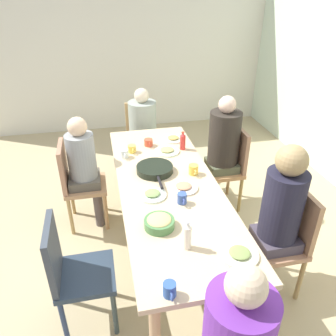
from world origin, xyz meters
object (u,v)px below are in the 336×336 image
at_px(plate_1, 167,151).
at_px(plate_2, 239,254).
at_px(plate_4, 184,187).
at_px(cup_2, 170,290).
at_px(chair_0, 229,164).
at_px(serving_pan, 155,169).
at_px(cup_5, 194,170).
at_px(person_2, 143,124).
at_px(chair_5, 72,270).
at_px(bowl_0, 159,222).
at_px(bottle_0, 183,141).
at_px(dining_table, 168,191).
at_px(cup_1, 124,154).
at_px(chair_4, 76,180).
at_px(cup_3, 149,143).
at_px(chair_2, 142,134).
at_px(plate_3, 173,139).
at_px(cup_0, 182,198).
at_px(person_4, 84,164).
at_px(chair_1, 285,237).
at_px(person_1, 280,211).
at_px(plate_0, 152,194).
at_px(person_0, 223,144).
at_px(cup_4, 132,149).
at_px(bottle_1, 187,236).

xyz_separation_m(plate_1, plate_2, (1.48, 0.14, 0.00)).
xyz_separation_m(plate_4, cup_2, (1.01, -0.34, 0.03)).
xyz_separation_m(chair_0, serving_pan, (0.38, -0.86, 0.25)).
distance_m(plate_1, cup_5, 0.49).
bearing_deg(cup_2, plate_1, 168.48).
bearing_deg(plate_4, person_2, -176.04).
bearing_deg(cup_5, chair_5, -56.29).
distance_m(bowl_0, bottle_0, 1.23).
relative_size(dining_table, serving_pan, 4.66).
xyz_separation_m(bowl_0, cup_5, (-0.64, 0.43, 0.00)).
bearing_deg(cup_1, dining_table, 29.38).
distance_m(chair_4, cup_3, 0.81).
relative_size(chair_4, cup_1, 7.81).
height_order(chair_2, plate_3, chair_2).
relative_size(chair_2, cup_0, 8.32).
distance_m(person_4, cup_1, 0.40).
bearing_deg(plate_4, chair_1, 54.48).
xyz_separation_m(person_2, cup_0, (1.76, 0.05, 0.09)).
xyz_separation_m(dining_table, plate_2, (0.91, 0.26, 0.09)).
relative_size(chair_2, plate_2, 3.75).
relative_size(plate_1, plate_2, 1.02).
bearing_deg(plate_3, person_4, -74.94).
bearing_deg(person_1, bottle_0, -160.51).
relative_size(person_2, plate_0, 5.02).
height_order(bowl_0, cup_3, bowl_0).
bearing_deg(person_4, person_0, 90.00).
relative_size(plate_4, cup_1, 2.06).
xyz_separation_m(chair_5, cup_4, (-1.23, 0.57, 0.26)).
xyz_separation_m(plate_1, bottle_1, (1.34, -0.16, 0.08)).
relative_size(chair_1, plate_3, 4.16).
xyz_separation_m(cup_3, bottle_0, (0.15, 0.32, 0.05)).
distance_m(plate_4, cup_2, 1.06).
distance_m(person_0, plate_0, 1.14).
relative_size(person_0, cup_2, 11.46).
distance_m(person_0, cup_1, 1.01).
bearing_deg(bottle_1, cup_1, -168.57).
xyz_separation_m(cup_3, bottle_1, (1.52, -0.00, 0.06)).
bearing_deg(cup_0, serving_pan, -166.55).
height_order(person_2, chair_4, person_2).
distance_m(dining_table, plate_0, 0.24).
bearing_deg(plate_3, chair_2, -161.58).
distance_m(plate_0, bowl_0, 0.38).
relative_size(chair_4, serving_pan, 1.79).
distance_m(chair_4, cup_4, 0.62).
distance_m(plate_1, plate_4, 0.67).
bearing_deg(person_1, cup_2, -60.77).
height_order(chair_0, cup_0, chair_0).
relative_size(person_2, bottle_0, 5.99).
relative_size(chair_4, cup_4, 7.82).
bearing_deg(chair_1, bowl_0, -93.14).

